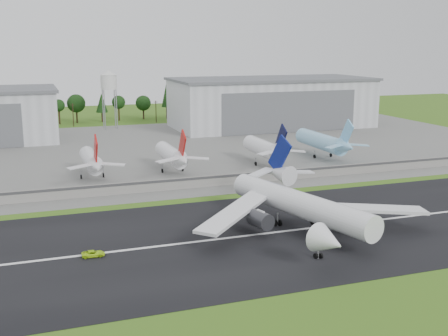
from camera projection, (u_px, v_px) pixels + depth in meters
name	position (u px, v px, depth m)	size (l,w,h in m)	color
ground	(266.00, 251.00, 116.28)	(600.00, 600.00, 0.00)	#345915
runway	(248.00, 236.00, 125.48)	(320.00, 60.00, 0.10)	black
runway_centerline	(248.00, 236.00, 125.47)	(220.00, 1.00, 0.02)	white
apron	(147.00, 150.00, 226.76)	(320.00, 150.00, 0.10)	slate
blast_fence	(192.00, 183.00, 166.52)	(240.00, 0.61, 3.50)	gray
hangar_east	(271.00, 102.00, 289.80)	(102.00, 47.00, 25.20)	silver
water_tower	(109.00, 80.00, 279.69)	(8.40, 8.40, 29.40)	#99999E
utility_poles	(116.00, 124.00, 300.42)	(230.00, 3.00, 12.00)	black
treeline	(112.00, 121.00, 314.23)	(320.00, 16.00, 22.00)	black
main_airliner	(300.00, 210.00, 128.13)	(55.42, 58.51, 18.17)	white
ground_vehicle	(93.00, 254.00, 112.92)	(2.14, 4.65, 1.29)	#BFF01C
parked_jet_red_a	(92.00, 161.00, 176.87)	(7.36, 31.29, 16.35)	silver
parked_jet_red_b	(173.00, 156.00, 185.45)	(7.36, 31.29, 16.46)	white
parked_jet_navy	(267.00, 149.00, 196.41)	(7.36, 31.29, 16.67)	white
parked_jet_skyblue	(325.00, 142.00, 209.48)	(7.36, 37.29, 16.81)	#8BCBF1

